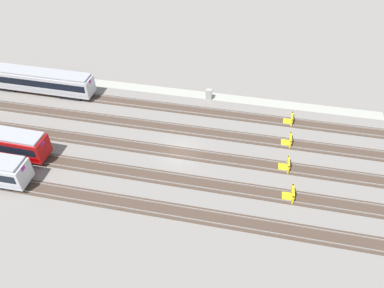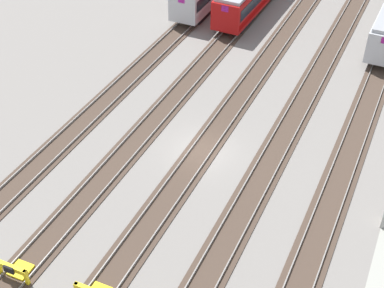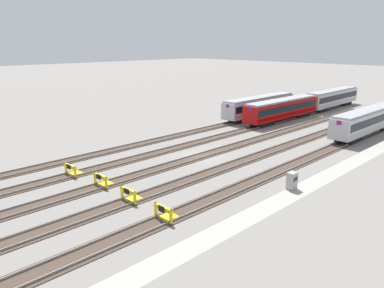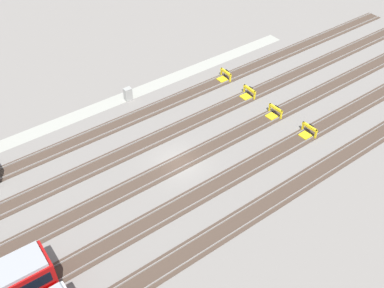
# 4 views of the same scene
# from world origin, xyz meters

# --- Properties ---
(ground_plane) EXTENTS (400.00, 400.00, 0.00)m
(ground_plane) POSITION_xyz_m (0.00, 0.00, 0.00)
(ground_plane) COLOR gray
(service_walkway) EXTENTS (54.00, 2.00, 0.01)m
(service_walkway) POSITION_xyz_m (0.00, -13.56, 0.00)
(service_walkway) COLOR #9E9E93
(service_walkway) RESTS_ON ground
(rail_track_nearest) EXTENTS (90.00, 2.23, 0.21)m
(rail_track_nearest) POSITION_xyz_m (0.00, -9.35, 0.04)
(rail_track_nearest) COLOR #47382D
(rail_track_nearest) RESTS_ON ground
(rail_track_near_inner) EXTENTS (90.00, 2.24, 0.21)m
(rail_track_near_inner) POSITION_xyz_m (0.00, -4.68, 0.04)
(rail_track_near_inner) COLOR #47382D
(rail_track_near_inner) RESTS_ON ground
(rail_track_middle) EXTENTS (90.00, 2.24, 0.21)m
(rail_track_middle) POSITION_xyz_m (0.00, 0.00, 0.04)
(rail_track_middle) COLOR #47382D
(rail_track_middle) RESTS_ON ground
(rail_track_far_inner) EXTENTS (90.00, 2.23, 0.21)m
(rail_track_far_inner) POSITION_xyz_m (0.00, 4.68, 0.04)
(rail_track_far_inner) COLOR #47382D
(rail_track_far_inner) RESTS_ON ground
(rail_track_farthest) EXTENTS (90.00, 2.23, 0.21)m
(rail_track_farthest) POSITION_xyz_m (0.00, 9.35, 0.04)
(rail_track_farthest) COLOR #47382D
(rail_track_farthest) RESTS_ON ground
(bumper_stop_nearest_track) EXTENTS (1.36, 2.01, 1.22)m
(bumper_stop_nearest_track) POSITION_xyz_m (-13.68, -9.36, 0.51)
(bumper_stop_nearest_track) COLOR yellow
(bumper_stop_nearest_track) RESTS_ON ground
(bumper_stop_near_inner_track) EXTENTS (1.35, 2.00, 1.22)m
(bumper_stop_near_inner_track) POSITION_xyz_m (-13.53, -4.67, 0.51)
(bumper_stop_near_inner_track) COLOR yellow
(bumper_stop_near_inner_track) RESTS_ON ground
(bumper_stop_middle_track) EXTENTS (1.37, 2.01, 1.22)m
(bumper_stop_middle_track) POSITION_xyz_m (-13.33, 0.01, 0.51)
(bumper_stop_middle_track) COLOR yellow
(bumper_stop_middle_track) RESTS_ON ground
(bumper_stop_far_inner_track) EXTENTS (1.37, 2.01, 1.22)m
(bumper_stop_far_inner_track) POSITION_xyz_m (-13.89, 4.69, 0.51)
(bumper_stop_far_inner_track) COLOR yellow
(bumper_stop_far_inner_track) RESTS_ON ground
(electrical_cabinet) EXTENTS (0.90, 0.73, 1.60)m
(electrical_cabinet) POSITION_xyz_m (-1.52, -12.85, 0.80)
(electrical_cabinet) COLOR #9E9E99
(electrical_cabinet) RESTS_ON ground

